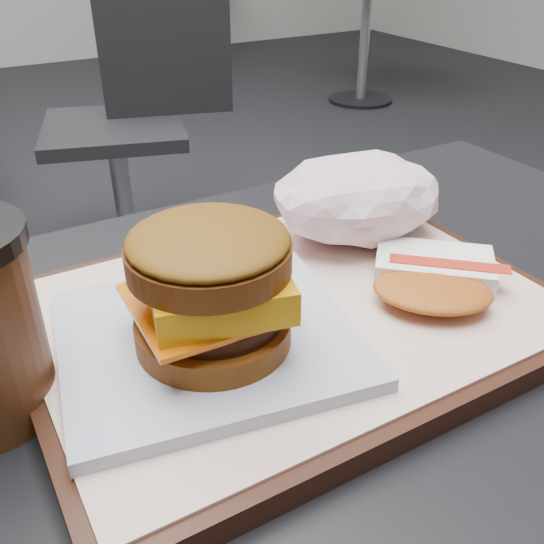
{
  "coord_description": "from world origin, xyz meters",
  "views": [
    {
      "loc": [
        -0.23,
        -0.26,
        1.04
      ],
      "look_at": [
        -0.06,
        0.03,
        0.83
      ],
      "focal_mm": 40.0,
      "sensor_mm": 36.0,
      "label": 1
    }
  ],
  "objects_px": {
    "hash_brown": "(433,277)",
    "neighbor_chair": "(133,110)",
    "serving_tray": "(291,315)",
    "breakfast_sandwich": "(211,300)",
    "customer_table": "(345,519)",
    "crumpled_wrapper": "(358,198)"
  },
  "relations": [
    {
      "from": "breakfast_sandwich",
      "to": "neighbor_chair",
      "type": "relative_size",
      "value": 0.25
    },
    {
      "from": "serving_tray",
      "to": "breakfast_sandwich",
      "type": "relative_size",
      "value": 1.75
    },
    {
      "from": "serving_tray",
      "to": "crumpled_wrapper",
      "type": "bearing_deg",
      "value": 31.76
    },
    {
      "from": "serving_tray",
      "to": "breakfast_sandwich",
      "type": "bearing_deg",
      "value": -164.05
    },
    {
      "from": "hash_brown",
      "to": "neighbor_chair",
      "type": "bearing_deg",
      "value": 80.48
    },
    {
      "from": "customer_table",
      "to": "hash_brown",
      "type": "height_order",
      "value": "hash_brown"
    },
    {
      "from": "customer_table",
      "to": "crumpled_wrapper",
      "type": "distance_m",
      "value": 0.28
    },
    {
      "from": "customer_table",
      "to": "neighbor_chair",
      "type": "relative_size",
      "value": 0.91
    },
    {
      "from": "neighbor_chair",
      "to": "customer_table",
      "type": "bearing_deg",
      "value": -102.14
    },
    {
      "from": "hash_brown",
      "to": "neighbor_chair",
      "type": "height_order",
      "value": "neighbor_chair"
    },
    {
      "from": "serving_tray",
      "to": "hash_brown",
      "type": "xyz_separation_m",
      "value": [
        0.1,
        -0.04,
        0.02
      ]
    },
    {
      "from": "customer_table",
      "to": "serving_tray",
      "type": "height_order",
      "value": "serving_tray"
    },
    {
      "from": "hash_brown",
      "to": "crumpled_wrapper",
      "type": "xyz_separation_m",
      "value": [
        0.01,
        0.1,
        0.02
      ]
    },
    {
      "from": "neighbor_chair",
      "to": "hash_brown",
      "type": "bearing_deg",
      "value": -99.52
    },
    {
      "from": "breakfast_sandwich",
      "to": "hash_brown",
      "type": "bearing_deg",
      "value": -4.95
    },
    {
      "from": "customer_table",
      "to": "neighbor_chair",
      "type": "height_order",
      "value": "neighbor_chair"
    },
    {
      "from": "crumpled_wrapper",
      "to": "breakfast_sandwich",
      "type": "bearing_deg",
      "value": -154.04
    },
    {
      "from": "serving_tray",
      "to": "hash_brown",
      "type": "bearing_deg",
      "value": -19.06
    },
    {
      "from": "customer_table",
      "to": "hash_brown",
      "type": "distance_m",
      "value": 0.23
    },
    {
      "from": "serving_tray",
      "to": "crumpled_wrapper",
      "type": "height_order",
      "value": "crumpled_wrapper"
    },
    {
      "from": "hash_brown",
      "to": "crumpled_wrapper",
      "type": "distance_m",
      "value": 0.11
    },
    {
      "from": "serving_tray",
      "to": "customer_table",
      "type": "bearing_deg",
      "value": -60.99
    }
  ]
}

